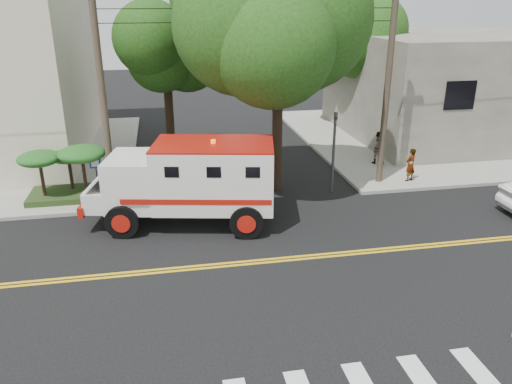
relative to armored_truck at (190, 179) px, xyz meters
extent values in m
plane|color=black|center=(2.52, -3.46, -1.81)|extent=(100.00, 100.00, 0.00)
cube|color=gray|center=(16.02, 10.04, -1.73)|extent=(17.00, 17.00, 0.15)
cube|color=#605B53|center=(17.52, 10.54, 1.34)|extent=(14.00, 12.00, 6.00)
cylinder|color=#382D23|center=(-3.08, 2.54, 2.69)|extent=(0.28, 0.28, 9.00)
cylinder|color=#382D23|center=(8.82, 2.74, 2.69)|extent=(0.28, 0.28, 9.00)
cylinder|color=black|center=(4.02, 3.04, 1.69)|extent=(0.44, 0.44, 7.00)
sphere|color=#193B10|center=(4.02, 3.04, 5.19)|extent=(5.32, 5.32, 5.32)
sphere|color=#193B10|center=(5.16, 2.28, 5.76)|extent=(4.56, 4.56, 4.56)
cylinder|color=black|center=(-0.48, 8.54, 0.99)|extent=(0.44, 0.44, 5.60)
sphere|color=#193B10|center=(-0.48, 8.54, 3.79)|extent=(3.92, 3.92, 3.92)
sphere|color=#193B10|center=(0.36, 7.98, 4.21)|extent=(3.36, 3.36, 3.36)
cylinder|color=black|center=(11.02, 12.54, 1.17)|extent=(0.44, 0.44, 5.95)
sphere|color=#193B10|center=(11.02, 12.54, 4.14)|extent=(4.20, 4.20, 4.20)
sphere|color=#193B10|center=(11.92, 11.94, 4.59)|extent=(3.60, 3.60, 3.60)
cylinder|color=#3F3F42|center=(6.32, 2.14, -0.01)|extent=(0.12, 0.12, 3.60)
imported|color=#3F3F42|center=(6.32, 2.14, 1.34)|extent=(0.15, 0.18, 0.90)
cylinder|color=#3F3F42|center=(-3.68, 2.74, -0.81)|extent=(0.06, 0.06, 2.00)
cube|color=#0C33A5|center=(-3.68, 2.68, -0.01)|extent=(0.45, 0.03, 0.45)
cube|color=#1E3314|center=(-4.98, 3.34, -1.54)|extent=(3.20, 2.00, 0.24)
cylinder|color=black|center=(-5.88, 3.04, -0.66)|extent=(0.14, 0.14, 1.52)
ellipsoid|color=#184916|center=(-5.88, 3.04, 0.20)|extent=(1.73, 1.73, 0.60)
cylinder|color=black|center=(-4.88, 3.74, -0.74)|extent=(0.14, 0.14, 1.36)
ellipsoid|color=#184916|center=(-4.88, 3.74, 0.03)|extent=(1.55, 1.55, 0.54)
cylinder|color=black|center=(-4.18, 2.84, -0.58)|extent=(0.14, 0.14, 1.68)
ellipsoid|color=#184916|center=(-4.18, 2.84, 0.37)|extent=(1.91, 1.91, 0.66)
cube|color=silver|center=(0.89, -0.18, 0.14)|extent=(4.75, 3.36, 2.33)
cube|color=silver|center=(-2.06, 0.41, -0.09)|extent=(2.23, 2.75, 1.89)
cube|color=black|center=(-2.90, 0.59, 0.41)|extent=(0.44, 1.87, 0.78)
cube|color=silver|center=(-3.20, 0.64, -0.64)|extent=(1.42, 2.38, 0.78)
cube|color=#A4150C|center=(-3.74, 0.75, -0.92)|extent=(0.67, 2.38, 0.39)
cube|color=#A4150C|center=(0.89, -0.18, 1.34)|extent=(4.75, 3.36, 0.07)
cylinder|color=black|center=(-2.52, -0.76, -1.20)|extent=(1.27, 0.59, 1.22)
cylinder|color=black|center=(-2.03, 1.68, -1.20)|extent=(1.27, 0.59, 1.22)
cylinder|color=black|center=(1.84, -1.64, -1.20)|extent=(1.27, 0.59, 1.22)
cylinder|color=black|center=(2.33, 0.80, -1.20)|extent=(1.27, 0.59, 1.22)
imported|color=gray|center=(10.21, 2.51, -0.89)|extent=(0.67, 0.57, 1.55)
imported|color=gray|center=(9.80, 5.28, -0.82)|extent=(1.02, 0.95, 1.67)
camera|label=1|loc=(-0.86, -17.58, 6.22)|focal=35.00mm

